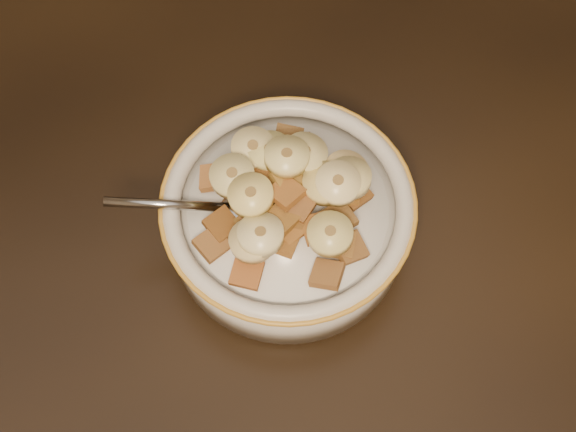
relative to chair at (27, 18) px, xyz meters
name	(u,v)px	position (x,y,z in m)	size (l,w,h in m)	color
chair	(27,18)	(0.00, 0.00, 0.00)	(0.39, 0.39, 0.89)	black
cereal_bowl	(288,222)	(0.18, -0.56, 0.33)	(0.17, 0.17, 0.04)	beige
milk	(288,209)	(0.18, -0.56, 0.35)	(0.14, 0.14, 0.00)	silver
spoon	(249,208)	(0.16, -0.56, 0.35)	(0.03, 0.04, 0.01)	gray
cereal_square_0	(299,157)	(0.20, -0.53, 0.36)	(0.02, 0.02, 0.01)	brown
cereal_square_1	(289,181)	(0.19, -0.56, 0.37)	(0.02, 0.02, 0.01)	brown
cereal_square_2	(283,241)	(0.17, -0.59, 0.36)	(0.02, 0.02, 0.01)	#905B26
cereal_square_3	(350,248)	(0.21, -0.61, 0.36)	(0.02, 0.02, 0.01)	brown
cereal_square_4	(304,174)	(0.20, -0.55, 0.36)	(0.02, 0.02, 0.01)	brown
cereal_square_5	(339,218)	(0.21, -0.59, 0.36)	(0.02, 0.02, 0.01)	brown
cereal_square_6	(302,164)	(0.20, -0.54, 0.37)	(0.02, 0.02, 0.01)	brown
cereal_square_7	(290,150)	(0.20, -0.52, 0.36)	(0.02, 0.02, 0.01)	brown
cereal_square_8	(290,219)	(0.18, -0.58, 0.37)	(0.02, 0.02, 0.01)	brown
cereal_square_9	(264,178)	(0.17, -0.55, 0.37)	(0.02, 0.02, 0.01)	#9A5621
cereal_square_10	(327,274)	(0.19, -0.62, 0.35)	(0.02, 0.02, 0.01)	brown
cereal_square_11	(307,178)	(0.20, -0.55, 0.36)	(0.02, 0.02, 0.01)	#995B2E
cereal_square_12	(290,228)	(0.18, -0.59, 0.36)	(0.02, 0.02, 0.01)	brown
cereal_square_13	(288,139)	(0.20, -0.51, 0.35)	(0.02, 0.02, 0.01)	brown
cereal_square_14	(282,218)	(0.18, -0.58, 0.37)	(0.02, 0.02, 0.01)	#9D661E
cereal_square_15	(254,214)	(0.16, -0.57, 0.36)	(0.02, 0.02, 0.01)	brown
cereal_square_16	(253,225)	(0.16, -0.58, 0.36)	(0.02, 0.02, 0.01)	brown
cereal_square_17	(247,273)	(0.14, -0.60, 0.35)	(0.02, 0.02, 0.01)	brown
cereal_square_18	(254,169)	(0.17, -0.53, 0.36)	(0.02, 0.02, 0.01)	brown
cereal_square_19	(340,244)	(0.21, -0.61, 0.36)	(0.02, 0.02, 0.01)	brown
cereal_square_20	(318,228)	(0.20, -0.59, 0.36)	(0.02, 0.02, 0.01)	brown
cereal_square_21	(286,193)	(0.18, -0.57, 0.37)	(0.02, 0.02, 0.01)	brown
cereal_square_22	(298,147)	(0.21, -0.52, 0.35)	(0.02, 0.02, 0.01)	brown
cereal_square_23	(252,196)	(0.16, -0.56, 0.37)	(0.02, 0.02, 0.01)	brown
cereal_square_24	(222,225)	(0.14, -0.56, 0.35)	(0.02, 0.02, 0.01)	brown
cereal_square_25	(342,194)	(0.22, -0.57, 0.36)	(0.02, 0.02, 0.01)	#95561F
cereal_square_26	(214,177)	(0.14, -0.53, 0.35)	(0.02, 0.02, 0.01)	olive
cereal_square_27	(212,244)	(0.13, -0.58, 0.35)	(0.02, 0.02, 0.01)	brown
cereal_square_28	(298,205)	(0.19, -0.57, 0.37)	(0.02, 0.02, 0.01)	brown
cereal_square_29	(354,194)	(0.23, -0.57, 0.36)	(0.02, 0.02, 0.01)	brown
banana_slice_0	(346,172)	(0.23, -0.56, 0.37)	(0.03, 0.03, 0.01)	#FFDC90
banana_slice_1	(305,154)	(0.20, -0.54, 0.37)	(0.03, 0.03, 0.01)	#CEC382
banana_slice_2	(287,156)	(0.19, -0.54, 0.38)	(0.03, 0.03, 0.01)	#DDD183
banana_slice_3	(325,183)	(0.21, -0.57, 0.37)	(0.03, 0.03, 0.01)	tan
banana_slice_4	(253,149)	(0.17, -0.52, 0.37)	(0.03, 0.03, 0.01)	#E2D685
banana_slice_5	(338,183)	(0.22, -0.57, 0.38)	(0.03, 0.03, 0.01)	beige
banana_slice_6	(330,234)	(0.20, -0.60, 0.37)	(0.03, 0.03, 0.01)	#D6CA7B
banana_slice_7	(251,195)	(0.16, -0.56, 0.38)	(0.03, 0.03, 0.01)	#E5C979
banana_slice_8	(232,176)	(0.15, -0.54, 0.37)	(0.03, 0.03, 0.01)	beige
banana_slice_9	(252,241)	(0.15, -0.59, 0.37)	(0.03, 0.03, 0.01)	tan
banana_slice_10	(261,235)	(0.16, -0.59, 0.37)	(0.03, 0.03, 0.01)	beige
banana_slice_11	(349,178)	(0.23, -0.57, 0.37)	(0.03, 0.03, 0.01)	#EAD78D
banana_slice_12	(270,152)	(0.18, -0.53, 0.37)	(0.03, 0.03, 0.01)	#F0E790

